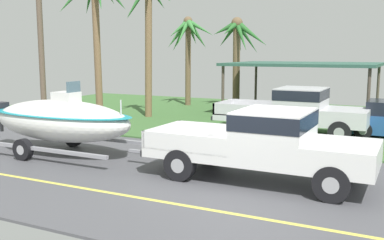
{
  "coord_description": "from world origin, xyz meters",
  "views": [
    {
      "loc": [
        3.6,
        -9.79,
        3.18
      ],
      "look_at": [
        -2.3,
        1.97,
        1.19
      ],
      "focal_mm": 42.02,
      "sensor_mm": 36.0,
      "label": 1
    }
  ],
  "objects_px": {
    "pickup_truck_towing": "(273,142)",
    "parked_pickup_background": "(300,109)",
    "palm_tree_near_right": "(148,15)",
    "carport_awning": "(304,65)",
    "palm_tree_far_left": "(96,2)",
    "utility_pole": "(40,29)",
    "boat_on_trailer": "(60,120)",
    "palm_tree_mid": "(188,38)",
    "palm_tree_near_left": "(238,42)"
  },
  "relations": [
    {
      "from": "parked_pickup_background",
      "to": "palm_tree_near_left",
      "type": "xyz_separation_m",
      "value": [
        -5.16,
        6.79,
        2.7
      ]
    },
    {
      "from": "palm_tree_near_right",
      "to": "palm_tree_far_left",
      "type": "xyz_separation_m",
      "value": [
        -0.06,
        -3.8,
        0.25
      ]
    },
    {
      "from": "palm_tree_far_left",
      "to": "utility_pole",
      "type": "relative_size",
      "value": 0.82
    },
    {
      "from": "palm_tree_near_right",
      "to": "palm_tree_mid",
      "type": "distance_m",
      "value": 5.27
    },
    {
      "from": "boat_on_trailer",
      "to": "palm_tree_near_left",
      "type": "height_order",
      "value": "palm_tree_near_left"
    },
    {
      "from": "carport_awning",
      "to": "palm_tree_far_left",
      "type": "bearing_deg",
      "value": -129.92
    },
    {
      "from": "boat_on_trailer",
      "to": "pickup_truck_towing",
      "type": "bearing_deg",
      "value": 0.0
    },
    {
      "from": "palm_tree_near_right",
      "to": "utility_pole",
      "type": "relative_size",
      "value": 0.84
    },
    {
      "from": "carport_awning",
      "to": "pickup_truck_towing",
      "type": "bearing_deg",
      "value": -80.43
    },
    {
      "from": "boat_on_trailer",
      "to": "palm_tree_far_left",
      "type": "xyz_separation_m",
      "value": [
        -1.88,
        4.31,
        4.09
      ]
    },
    {
      "from": "carport_awning",
      "to": "palm_tree_near_left",
      "type": "bearing_deg",
      "value": 164.04
    },
    {
      "from": "pickup_truck_towing",
      "to": "palm_tree_far_left",
      "type": "bearing_deg",
      "value": 153.52
    },
    {
      "from": "pickup_truck_towing",
      "to": "carport_awning",
      "type": "bearing_deg",
      "value": 99.57
    },
    {
      "from": "palm_tree_near_left",
      "to": "utility_pole",
      "type": "bearing_deg",
      "value": -119.18
    },
    {
      "from": "pickup_truck_towing",
      "to": "parked_pickup_background",
      "type": "relative_size",
      "value": 0.98
    },
    {
      "from": "parked_pickup_background",
      "to": "palm_tree_near_left",
      "type": "relative_size",
      "value": 1.16
    },
    {
      "from": "carport_awning",
      "to": "palm_tree_near_right",
      "type": "bearing_deg",
      "value": -147.97
    },
    {
      "from": "boat_on_trailer",
      "to": "carport_awning",
      "type": "distance_m",
      "value": 13.17
    },
    {
      "from": "parked_pickup_background",
      "to": "utility_pole",
      "type": "distance_m",
      "value": 11.22
    },
    {
      "from": "pickup_truck_towing",
      "to": "palm_tree_mid",
      "type": "bearing_deg",
      "value": 124.54
    },
    {
      "from": "parked_pickup_background",
      "to": "carport_awning",
      "type": "bearing_deg",
      "value": 101.94
    },
    {
      "from": "utility_pole",
      "to": "carport_awning",
      "type": "bearing_deg",
      "value": 42.04
    },
    {
      "from": "boat_on_trailer",
      "to": "carport_awning",
      "type": "relative_size",
      "value": 0.88
    },
    {
      "from": "palm_tree_mid",
      "to": "palm_tree_near_left",
      "type": "bearing_deg",
      "value": 1.08
    },
    {
      "from": "palm_tree_near_left",
      "to": "palm_tree_mid",
      "type": "distance_m",
      "value": 3.14
    },
    {
      "from": "palm_tree_mid",
      "to": "palm_tree_far_left",
      "type": "bearing_deg",
      "value": -86.93
    },
    {
      "from": "palm_tree_near_left",
      "to": "utility_pole",
      "type": "height_order",
      "value": "utility_pole"
    },
    {
      "from": "carport_awning",
      "to": "palm_tree_near_right",
      "type": "distance_m",
      "value": 8.07
    },
    {
      "from": "carport_awning",
      "to": "palm_tree_mid",
      "type": "distance_m",
      "value": 7.31
    },
    {
      "from": "carport_awning",
      "to": "utility_pole",
      "type": "relative_size",
      "value": 0.89
    },
    {
      "from": "palm_tree_near_left",
      "to": "palm_tree_near_right",
      "type": "xyz_separation_m",
      "value": [
        -2.58,
        -5.22,
        1.2
      ]
    },
    {
      "from": "pickup_truck_towing",
      "to": "palm_tree_near_left",
      "type": "distance_m",
      "value": 14.88
    },
    {
      "from": "palm_tree_near_left",
      "to": "palm_tree_far_left",
      "type": "xyz_separation_m",
      "value": [
        -2.64,
        -9.02,
        1.45
      ]
    },
    {
      "from": "boat_on_trailer",
      "to": "parked_pickup_background",
      "type": "xyz_separation_m",
      "value": [
        5.92,
        6.55,
        -0.06
      ]
    },
    {
      "from": "parked_pickup_background",
      "to": "palm_tree_near_right",
      "type": "distance_m",
      "value": 8.8
    },
    {
      "from": "palm_tree_far_left",
      "to": "utility_pole",
      "type": "distance_m",
      "value": 2.87
    },
    {
      "from": "carport_awning",
      "to": "boat_on_trailer",
      "type": "bearing_deg",
      "value": -111.17
    },
    {
      "from": "carport_awning",
      "to": "palm_tree_far_left",
      "type": "distance_m",
      "value": 10.62
    },
    {
      "from": "boat_on_trailer",
      "to": "utility_pole",
      "type": "xyz_separation_m",
      "value": [
        -4.52,
        3.87,
        3.06
      ]
    },
    {
      "from": "parked_pickup_background",
      "to": "palm_tree_far_left",
      "type": "relative_size",
      "value": 0.91
    },
    {
      "from": "pickup_truck_towing",
      "to": "boat_on_trailer",
      "type": "relative_size",
      "value": 0.93
    },
    {
      "from": "palm_tree_far_left",
      "to": "utility_pole",
      "type": "height_order",
      "value": "utility_pole"
    },
    {
      "from": "palm_tree_near_right",
      "to": "palm_tree_far_left",
      "type": "height_order",
      "value": "palm_tree_near_right"
    },
    {
      "from": "pickup_truck_towing",
      "to": "utility_pole",
      "type": "xyz_separation_m",
      "value": [
        -11.3,
        3.87,
        3.14
      ]
    },
    {
      "from": "pickup_truck_towing",
      "to": "palm_tree_near_left",
      "type": "height_order",
      "value": "palm_tree_near_left"
    },
    {
      "from": "pickup_truck_towing",
      "to": "parked_pickup_background",
      "type": "distance_m",
      "value": 6.6
    },
    {
      "from": "pickup_truck_towing",
      "to": "palm_tree_near_left",
      "type": "relative_size",
      "value": 1.14
    },
    {
      "from": "boat_on_trailer",
      "to": "palm_tree_near_right",
      "type": "bearing_deg",
      "value": 102.6
    },
    {
      "from": "parked_pickup_background",
      "to": "palm_tree_near_right",
      "type": "relative_size",
      "value": 0.89
    },
    {
      "from": "parked_pickup_background",
      "to": "palm_tree_near_right",
      "type": "xyz_separation_m",
      "value": [
        -7.73,
        1.57,
        3.9
      ]
    }
  ]
}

